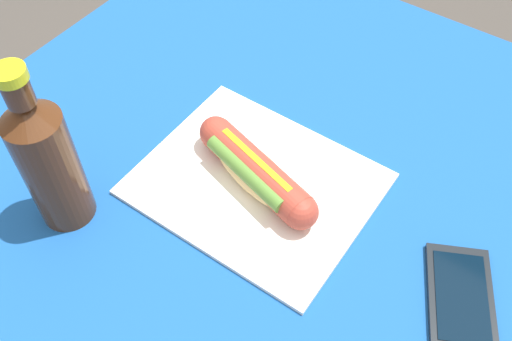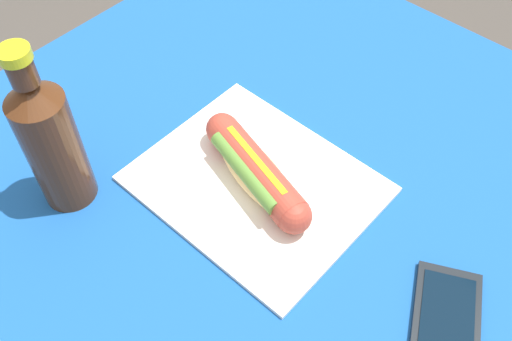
% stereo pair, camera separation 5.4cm
% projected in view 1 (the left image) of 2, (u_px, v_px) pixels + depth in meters
% --- Properties ---
extents(dining_table, '(0.99, 1.00, 0.76)m').
position_uv_depth(dining_table, '(280.00, 285.00, 0.80)').
color(dining_table, brown).
rests_on(dining_table, ground).
extents(paper_wrapper, '(0.29, 0.23, 0.01)m').
position_uv_depth(paper_wrapper, '(256.00, 184.00, 0.73)').
color(paper_wrapper, white).
rests_on(paper_wrapper, dining_table).
extents(hot_dog, '(0.20, 0.09, 0.05)m').
position_uv_depth(hot_dog, '(255.00, 171.00, 0.71)').
color(hot_dog, '#E5BC75').
rests_on(hot_dog, paper_wrapper).
extents(cell_phone, '(0.12, 0.15, 0.01)m').
position_uv_depth(cell_phone, '(461.00, 298.00, 0.63)').
color(cell_phone, black).
rests_on(cell_phone, dining_table).
extents(soda_bottle, '(0.06, 0.06, 0.23)m').
position_uv_depth(soda_bottle, '(47.00, 159.00, 0.63)').
color(soda_bottle, '#4C2814').
rests_on(soda_bottle, dining_table).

